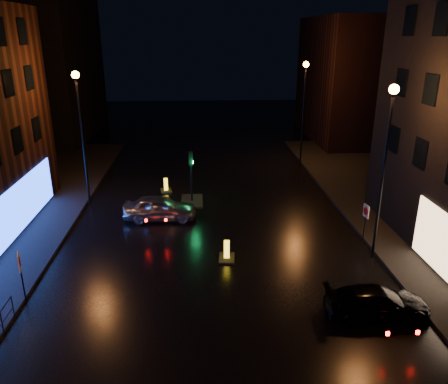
{
  "coord_description": "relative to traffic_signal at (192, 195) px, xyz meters",
  "views": [
    {
      "loc": [
        -0.74,
        -12.76,
        10.43
      ],
      "look_at": [
        0.55,
        8.14,
        2.8
      ],
      "focal_mm": 35.0,
      "sensor_mm": 36.0,
      "label": 1
    }
  ],
  "objects": [
    {
      "name": "street_lamp_rnear",
      "position": [
        9.0,
        -8.0,
        5.06
      ],
      "size": [
        0.44,
        0.44,
        8.37
      ],
      "color": "black",
      "rests_on": "ground"
    },
    {
      "name": "street_lamp_rfar",
      "position": [
        9.0,
        8.0,
        5.06
      ],
      "size": [
        0.44,
        0.44,
        8.37
      ],
      "color": "black",
      "rests_on": "ground"
    },
    {
      "name": "bollard_near",
      "position": [
        1.76,
        -7.81,
        -0.29
      ],
      "size": [
        0.86,
        1.2,
        0.99
      ],
      "rotation": [
        0.0,
        0.0,
        -0.1
      ],
      "color": "black",
      "rests_on": "ground"
    },
    {
      "name": "building_far_right",
      "position": [
        16.2,
        18.0,
        5.5
      ],
      "size": [
        8.0,
        14.0,
        12.0
      ],
      "primitive_type": "cube",
      "color": "black",
      "rests_on": "ground"
    },
    {
      "name": "street_lamp_lfar",
      "position": [
        -6.6,
        -0.0,
        5.06
      ],
      "size": [
        0.44,
        0.44,
        8.37
      ],
      "color": "black",
      "rests_on": "ground"
    },
    {
      "name": "traffic_signal",
      "position": [
        0.0,
        0.0,
        0.0
      ],
      "size": [
        1.4,
        2.4,
        3.45
      ],
      "color": "black",
      "rests_on": "ground"
    },
    {
      "name": "ground",
      "position": [
        1.2,
        -14.0,
        -0.5
      ],
      "size": [
        120.0,
        120.0,
        0.0
      ],
      "primitive_type": "plane",
      "color": "black",
      "rests_on": "ground"
    },
    {
      "name": "bollard_far",
      "position": [
        -1.83,
        2.19,
        -0.29
      ],
      "size": [
        0.9,
        1.2,
        0.95
      ],
      "rotation": [
        0.0,
        0.0,
        0.17
      ],
      "color": "black",
      "rests_on": "ground"
    },
    {
      "name": "road_sign_left",
      "position": [
        -6.7,
        -11.04,
        1.22
      ],
      "size": [
        0.22,
        0.54,
        2.3
      ],
      "rotation": [
        0.0,
        0.0,
        0.32
      ],
      "color": "black",
      "rests_on": "ground"
    },
    {
      "name": "silver_hatchback",
      "position": [
        -1.86,
        -2.65,
        0.22
      ],
      "size": [
        4.29,
        1.81,
        1.45
      ],
      "primitive_type": "imported",
      "rotation": [
        0.0,
        0.0,
        1.55
      ],
      "color": "#B8BAC0",
      "rests_on": "ground"
    },
    {
      "name": "dark_sedan",
      "position": [
        7.29,
        -12.7,
        0.09
      ],
      "size": [
        4.12,
        1.77,
        1.18
      ],
      "primitive_type": "imported",
      "rotation": [
        0.0,
        0.0,
        1.54
      ],
      "color": "black",
      "rests_on": "ground"
    },
    {
      "name": "building_far_left",
      "position": [
        -14.8,
        21.0,
        6.5
      ],
      "size": [
        8.0,
        16.0,
        14.0
      ],
      "primitive_type": "cube",
      "color": "black",
      "rests_on": "ground"
    },
    {
      "name": "road_sign_right",
      "position": [
        9.1,
        -6.38,
        1.08
      ],
      "size": [
        0.14,
        0.51,
        2.12
      ],
      "rotation": [
        0.0,
        0.0,
        3.32
      ],
      "color": "black",
      "rests_on": "ground"
    }
  ]
}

